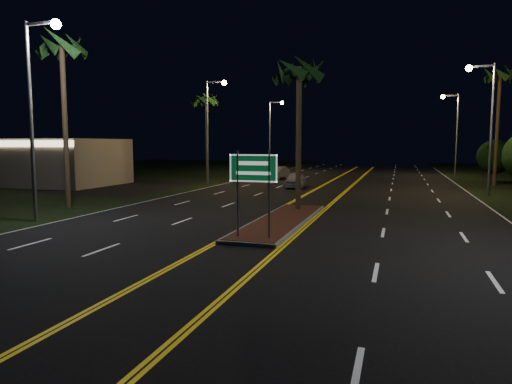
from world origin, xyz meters
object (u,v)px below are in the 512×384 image
at_px(streetlight_left_mid, 211,120).
at_px(palm_right_far, 500,76).
at_px(streetlight_right_mid, 486,113).
at_px(palm_left_near, 62,49).
at_px(highway_sign, 253,176).
at_px(streetlight_right_far, 454,125).
at_px(commercial_building, 35,162).
at_px(streetlight_left_far, 273,128).
at_px(palm_left_far, 206,100).
at_px(median_island, 282,221).
at_px(palm_median, 299,71).
at_px(streetlight_left_near, 37,97).
at_px(car_near, 295,178).
at_px(car_far, 277,172).
at_px(shrub_far, 495,157).

relative_size(streetlight_left_mid, palm_right_far, 0.87).
height_order(streetlight_right_mid, palm_right_far, palm_right_far).
bearing_deg(palm_left_near, palm_right_far, 41.01).
height_order(highway_sign, streetlight_right_far, streetlight_right_far).
distance_m(streetlight_left_mid, palm_right_far, 24.42).
distance_m(commercial_building, streetlight_left_far, 28.75).
distance_m(streetlight_right_far, palm_left_far, 27.36).
bearing_deg(streetlight_right_mid, median_island, -125.28).
bearing_deg(highway_sign, commercial_building, 146.52).
bearing_deg(palm_left_near, streetlight_right_far, 55.79).
bearing_deg(streetlight_right_far, palm_median, -108.62).
bearing_deg(streetlight_right_mid, streetlight_right_far, 90.00).
bearing_deg(palm_right_far, streetlight_left_near, -132.00).
distance_m(streetlight_left_near, streetlight_right_mid, 27.83).
xyz_separation_m(median_island, highway_sign, (0.00, -4.20, 2.32)).
height_order(streetlight_left_far, palm_right_far, palm_right_far).
relative_size(streetlight_left_near, streetlight_left_mid, 1.00).
relative_size(palm_right_far, car_near, 2.29).
height_order(streetlight_left_mid, car_far, streetlight_left_mid).
relative_size(highway_sign, streetlight_left_mid, 0.36).
height_order(median_island, highway_sign, highway_sign).
xyz_separation_m(streetlight_left_mid, streetlight_right_far, (21.23, 18.00, 0.00)).
bearing_deg(palm_left_near, streetlight_left_mid, 83.27).
xyz_separation_m(streetlight_left_far, palm_right_far, (23.41, -14.00, 3.49)).
xyz_separation_m(palm_left_near, car_near, (9.41, 15.79, -7.93)).
distance_m(palm_right_far, car_near, 19.01).
height_order(palm_median, palm_right_far, palm_right_far).
bearing_deg(highway_sign, median_island, 90.00).
height_order(streetlight_left_mid, streetlight_right_mid, same).
height_order(commercial_building, streetlight_left_mid, streetlight_left_mid).
xyz_separation_m(palm_median, car_near, (-3.09, 13.29, -6.53)).
bearing_deg(streetlight_left_near, streetlight_right_mid, 40.30).
height_order(highway_sign, palm_left_near, palm_left_near).
bearing_deg(car_far, commercial_building, -137.36).
relative_size(palm_median, palm_left_far, 0.94).
xyz_separation_m(palm_right_far, car_near, (-15.89, -6.21, -8.40)).
height_order(streetlight_left_mid, streetlight_right_far, same).
relative_size(palm_median, palm_right_far, 0.81).
xyz_separation_m(palm_median, car_far, (-6.98, 22.17, -6.55)).
distance_m(median_island, streetlight_right_mid, 19.20).
distance_m(median_island, car_near, 17.09).
bearing_deg(streetlight_right_far, palm_left_near, -124.21).
xyz_separation_m(highway_sign, palm_left_far, (-12.80, 25.20, 5.34)).
height_order(streetlight_left_near, streetlight_right_mid, same).
distance_m(highway_sign, shrub_far, 35.96).
xyz_separation_m(streetlight_left_far, shrub_far, (24.41, -8.00, -3.32)).
bearing_deg(palm_right_far, palm_median, -123.28).
xyz_separation_m(palm_left_far, car_near, (9.71, -4.21, -7.00)).
bearing_deg(palm_median, car_near, 103.08).
xyz_separation_m(streetlight_left_mid, streetlight_right_mid, (21.23, -2.00, 0.00)).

